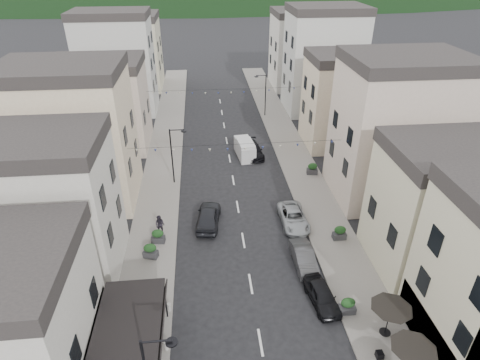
# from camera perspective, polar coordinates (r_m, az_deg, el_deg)

# --- Properties ---
(sidewalk_left) EXTENTS (4.00, 76.00, 0.12)m
(sidewalk_left) POSITION_cam_1_polar(r_m,az_deg,el_deg) (47.28, -10.70, 3.23)
(sidewalk_left) COLOR slate
(sidewalk_left) RESTS_ON ground
(sidewalk_right) EXTENTS (4.00, 76.00, 0.12)m
(sidewalk_right) POSITION_cam_1_polar(r_m,az_deg,el_deg) (48.18, 7.37, 4.05)
(sidewalk_right) COLOR slate
(sidewalk_right) RESTS_ON ground
(boutique_awning) EXTENTS (3.77, 7.50, 3.28)m
(boutique_awning) POSITION_cam_1_polar(r_m,az_deg,el_deg) (23.87, -15.14, -20.05)
(boutique_awning) COLOR black
(boutique_awning) RESTS_ON ground
(buildings_row_left) EXTENTS (10.20, 54.16, 14.00)m
(buildings_row_left) POSITION_cam_1_polar(r_m,az_deg,el_deg) (51.47, -18.86, 11.69)
(buildings_row_left) COLOR beige
(buildings_row_left) RESTS_ON ground
(buildings_row_right) EXTENTS (10.20, 54.16, 14.50)m
(buildings_row_right) POSITION_cam_1_polar(r_m,az_deg,el_deg) (51.96, 14.49, 12.74)
(buildings_row_right) COLOR beige
(buildings_row_right) RESTS_ON ground
(cafe_terrace) EXTENTS (2.50, 8.10, 2.53)m
(cafe_terrace) POSITION_cam_1_polar(r_m,az_deg,el_deg) (25.06, 23.35, -21.53)
(cafe_terrace) COLOR black
(cafe_terrace) RESTS_ON ground
(streetlamp_left_far) EXTENTS (1.70, 0.56, 6.00)m
(streetlamp_left_far) POSITION_cam_1_polar(r_m,az_deg,el_deg) (40.17, -9.34, 4.13)
(streetlamp_left_far) COLOR black
(streetlamp_left_far) RESTS_ON ground
(streetlamp_right_far) EXTENTS (1.70, 0.56, 6.00)m
(streetlamp_right_far) POSITION_cam_1_polar(r_m,az_deg,el_deg) (57.48, 3.38, 12.53)
(streetlamp_right_far) COLOR black
(streetlamp_right_far) RESTS_ON ground
(bollards) EXTENTS (11.66, 10.26, 0.60)m
(bollards) POSITION_cam_1_polar(r_m,az_deg,el_deg) (26.04, 3.12, -22.36)
(bollards) COLOR gray
(bollards) RESTS_ON ground
(bunting_near) EXTENTS (19.00, 0.28, 0.62)m
(bunting_near) POSITION_cam_1_polar(r_m,az_deg,el_deg) (35.73, -0.51, 4.61)
(bunting_near) COLOR black
(bunting_near) RESTS_ON ground
(bunting_far) EXTENTS (19.00, 0.28, 0.62)m
(bunting_far) POSITION_cam_1_polar(r_m,az_deg,el_deg) (50.59, -2.19, 12.41)
(bunting_far) COLOR black
(bunting_far) RESTS_ON ground
(parked_car_a) EXTENTS (2.06, 4.07, 1.33)m
(parked_car_a) POSITION_cam_1_polar(r_m,az_deg,el_deg) (28.78, 11.59, -15.78)
(parked_car_a) COLOR black
(parked_car_a) RESTS_ON ground
(parked_car_b) EXTENTS (1.55, 4.17, 1.36)m
(parked_car_b) POSITION_cam_1_polar(r_m,az_deg,el_deg) (31.36, 9.06, -10.84)
(parked_car_b) COLOR #333336
(parked_car_b) RESTS_ON ground
(parked_car_c) EXTENTS (2.28, 4.80, 1.33)m
(parked_car_c) POSITION_cam_1_polar(r_m,az_deg,el_deg) (35.43, 7.60, -5.30)
(parked_car_c) COLOR #919599
(parked_car_c) RESTS_ON ground
(parked_car_d) EXTENTS (2.36, 4.86, 1.36)m
(parked_car_d) POSITION_cam_1_polar(r_m,az_deg,el_deg) (46.71, 1.89, 4.27)
(parked_car_d) COLOR black
(parked_car_d) RESTS_ON ground
(parked_car_e) EXTENTS (2.53, 4.99, 1.63)m
(parked_car_e) POSITION_cam_1_polar(r_m,az_deg,el_deg) (35.09, -4.53, -5.19)
(parked_car_e) COLOR black
(parked_car_e) RESTS_ON ground
(delivery_van) EXTENTS (2.17, 4.43, 2.05)m
(delivery_van) POSITION_cam_1_polar(r_m,az_deg,el_deg) (46.32, 0.69, 4.50)
(delivery_van) COLOR #BABBBD
(delivery_van) RESTS_ON ground
(pedestrian_a) EXTENTS (0.57, 0.38, 1.52)m
(pedestrian_a) POSITION_cam_1_polar(r_m,az_deg,el_deg) (27.76, -16.19, -18.07)
(pedestrian_a) COLOR black
(pedestrian_a) RESTS_ON sidewalk_left
(pedestrian_b) EXTENTS (1.03, 0.92, 1.76)m
(pedestrian_b) POSITION_cam_1_polar(r_m,az_deg,el_deg) (34.35, -11.31, -6.26)
(pedestrian_b) COLOR black
(pedestrian_b) RESTS_ON sidewalk_left
(planter_la) EXTENTS (1.25, 0.94, 1.25)m
(planter_la) POSITION_cam_1_polar(r_m,az_deg,el_deg) (32.27, -12.64, -9.80)
(planter_la) COLOR #2D2D30
(planter_la) RESTS_ON sidewalk_left
(planter_lb) EXTENTS (1.15, 0.72, 1.22)m
(planter_lb) POSITION_cam_1_polar(r_m,az_deg,el_deg) (33.61, -11.60, -7.84)
(planter_lb) COLOR #2C2B2E
(planter_lb) RESTS_ON sidewalk_left
(planter_ra) EXTENTS (1.10, 0.62, 1.23)m
(planter_ra) POSITION_cam_1_polar(r_m,az_deg,el_deg) (28.44, 15.05, -16.89)
(planter_ra) COLOR #2E2E31
(planter_ra) RESTS_ON sidewalk_right
(planter_rb) EXTENTS (1.12, 0.64, 1.23)m
(planter_rb) POSITION_cam_1_polar(r_m,az_deg,el_deg) (34.30, 14.00, -7.28)
(planter_rb) COLOR #313234
(planter_rb) RESTS_ON sidewalk_right
(planter_rc) EXTENTS (1.21, 0.79, 1.27)m
(planter_rc) POSITION_cam_1_polar(r_m,az_deg,el_deg) (43.25, 10.25, 1.60)
(planter_rc) COLOR #303032
(planter_rc) RESTS_ON sidewalk_right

